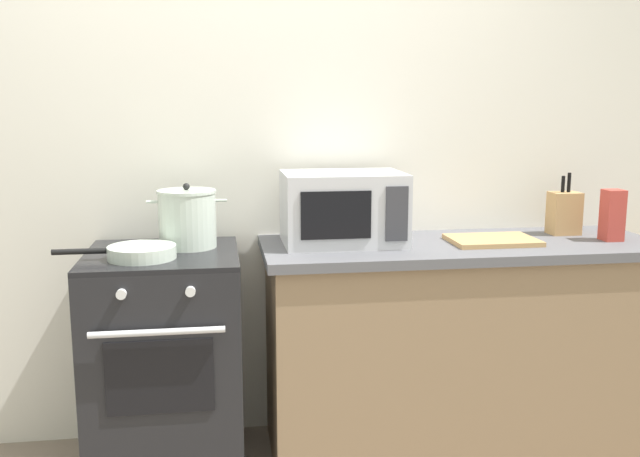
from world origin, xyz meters
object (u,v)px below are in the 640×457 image
knife_block (564,213)px  pasta_box (612,215)px  frying_pan (140,252)px  microwave (343,208)px  stove (166,363)px  cutting_board (492,240)px  stock_pot (187,219)px

knife_block → pasta_box: (0.13, -0.17, 0.01)m
frying_pan → microwave: bearing=12.4°
stove → knife_block: size_ratio=3.32×
microwave → cutting_board: size_ratio=1.39×
pasta_box → frying_pan: bearing=-177.9°
cutting_board → pasta_box: bearing=-3.3°
cutting_board → stock_pot: bearing=175.9°
stock_pot → cutting_board: size_ratio=0.89×
frying_pan → cutting_board: (1.45, 0.10, -0.02)m
stock_pot → frying_pan: bearing=-131.9°
cutting_board → knife_block: size_ratio=1.30×
stock_pot → pasta_box: 1.80m
knife_block → stove: bearing=-175.4°
cutting_board → knife_block: (0.39, 0.14, 0.09)m
cutting_board → microwave: bearing=173.0°
microwave → stock_pot: bearing=178.9°
frying_pan → pasta_box: (1.97, 0.07, 0.08)m
stove → frying_pan: (-0.07, -0.10, 0.48)m
microwave → cutting_board: bearing=-7.0°
stock_pot → pasta_box: bearing=-3.8°
stock_pot → cutting_board: (1.27, -0.09, -0.11)m
stove → microwave: 0.96m
stove → cutting_board: cutting_board is taller
microwave → cutting_board: microwave is taller
knife_block → pasta_box: knife_block is taller
microwave → knife_block: size_ratio=1.80×
frying_pan → microwave: microwave is taller
pasta_box → stove: bearing=179.1°
frying_pan → microwave: (0.82, 0.18, 0.12)m
stove → microwave: microwave is taller
stock_pot → frying_pan: size_ratio=0.70×
frying_pan → cutting_board: 1.45m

